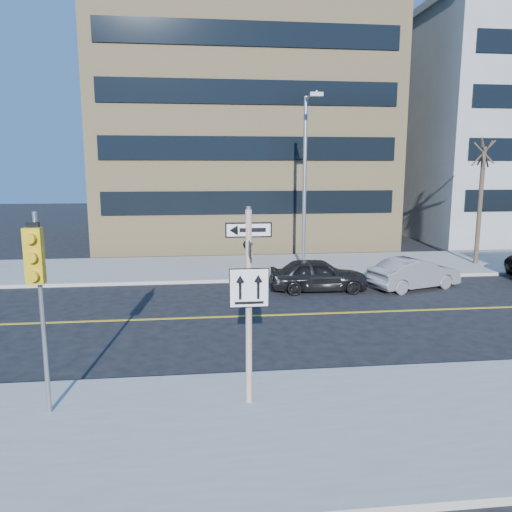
{
  "coord_description": "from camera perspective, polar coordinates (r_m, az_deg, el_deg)",
  "views": [
    {
      "loc": [
        -0.97,
        -12.16,
        4.96
      ],
      "look_at": [
        0.9,
        4.0,
        2.06
      ],
      "focal_mm": 35.0,
      "sensor_mm": 36.0,
      "label": 1
    }
  ],
  "objects": [
    {
      "name": "parked_car_b",
      "position": [
        21.59,
        17.66,
        -1.91
      ],
      "size": [
        2.51,
        4.12,
        1.28
      ],
      "primitive_type": "imported",
      "rotation": [
        0.0,
        0.0,
        1.89
      ],
      "color": "gray",
      "rests_on": "ground"
    },
    {
      "name": "parked_car_a",
      "position": [
        20.35,
        7.12,
        -2.14
      ],
      "size": [
        1.75,
        4.01,
        1.35
      ],
      "primitive_type": "imported",
      "rotation": [
        0.0,
        0.0,
        1.53
      ],
      "color": "black",
      "rests_on": "ground"
    },
    {
      "name": "building_brick",
      "position": [
        37.5,
        -2.11,
        16.29
      ],
      "size": [
        18.0,
        18.0,
        18.0
      ],
      "primitive_type": "cube",
      "color": "tan",
      "rests_on": "ground"
    },
    {
      "name": "ground",
      "position": [
        13.17,
        -1.93,
        -12.02
      ],
      "size": [
        120.0,
        120.0,
        0.0
      ],
      "primitive_type": "plane",
      "color": "black",
      "rests_on": "ground"
    },
    {
      "name": "traffic_signal",
      "position": [
        10.16,
        -23.82,
        -1.73
      ],
      "size": [
        0.32,
        0.45,
        4.0
      ],
      "color": "gray",
      "rests_on": "near_sidewalk"
    },
    {
      "name": "streetlight_a",
      "position": [
        23.45,
        5.71,
        9.56
      ],
      "size": [
        0.55,
        2.25,
        8.0
      ],
      "color": "gray",
      "rests_on": "far_sidewalk"
    },
    {
      "name": "sign_pole",
      "position": [
        10.02,
        -0.83,
        -4.49
      ],
      "size": [
        0.92,
        0.92,
        4.06
      ],
      "color": "white",
      "rests_on": "near_sidewalk"
    },
    {
      "name": "street_tree_west",
      "position": [
        27.31,
        24.59,
        10.39
      ],
      "size": [
        1.8,
        1.8,
        6.35
      ],
      "color": "#372A20",
      "rests_on": "far_sidewalk"
    }
  ]
}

